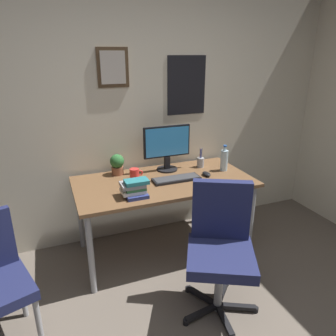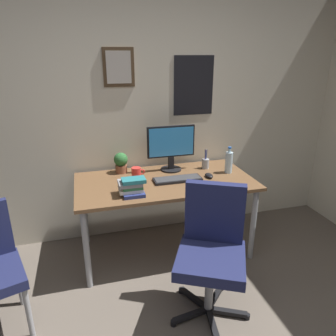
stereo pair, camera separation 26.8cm
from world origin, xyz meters
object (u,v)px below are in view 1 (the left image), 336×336
at_px(keyboard, 176,179).
at_px(pen_cup, 200,162).
at_px(computer_mouse, 206,174).
at_px(potted_plant, 117,164).
at_px(coffee_mug_near, 135,174).
at_px(office_chair, 221,242).
at_px(water_bottle, 224,160).
at_px(book_stack_left, 135,188).
at_px(monitor, 167,146).

relative_size(keyboard, pen_cup, 2.15).
xyz_separation_m(computer_mouse, potted_plant, (-0.76, 0.34, 0.09)).
bearing_deg(pen_cup, potted_plant, 172.82).
height_order(coffee_mug_near, pen_cup, pen_cup).
relative_size(office_chair, coffee_mug_near, 7.78).
xyz_separation_m(coffee_mug_near, potted_plant, (-0.12, 0.18, 0.05)).
bearing_deg(computer_mouse, water_bottle, 17.45).
bearing_deg(keyboard, office_chair, -87.91).
height_order(office_chair, keyboard, office_chair).
distance_m(office_chair, book_stack_left, 0.78).
height_order(keyboard, potted_plant, potted_plant).
distance_m(monitor, pen_cup, 0.39).
distance_m(monitor, computer_mouse, 0.46).
bearing_deg(keyboard, coffee_mug_near, 155.40).
relative_size(coffee_mug_near, potted_plant, 0.63).
height_order(keyboard, coffee_mug_near, coffee_mug_near).
bearing_deg(pen_cup, coffee_mug_near, -173.54).
xyz_separation_m(potted_plant, pen_cup, (0.81, -0.10, -0.05)).
bearing_deg(pen_cup, keyboard, -146.66).
xyz_separation_m(monitor, pen_cup, (0.34, -0.05, -0.19)).
relative_size(coffee_mug_near, book_stack_left, 0.58).
bearing_deg(office_chair, monitor, 90.46).
xyz_separation_m(office_chair, pen_cup, (0.33, 0.99, 0.25)).
xyz_separation_m(water_bottle, coffee_mug_near, (-0.87, 0.09, -0.06)).
relative_size(potted_plant, pen_cup, 0.98).
bearing_deg(water_bottle, computer_mouse, -162.55).
bearing_deg(pen_cup, monitor, 172.16).
bearing_deg(coffee_mug_near, monitor, 19.25).
height_order(monitor, computer_mouse, monitor).
distance_m(computer_mouse, water_bottle, 0.25).
xyz_separation_m(keyboard, computer_mouse, (0.30, -0.00, 0.01)).
xyz_separation_m(monitor, coffee_mug_near, (-0.36, -0.13, -0.19)).
bearing_deg(book_stack_left, coffee_mug_near, 74.25).
distance_m(office_chair, pen_cup, 1.07).
distance_m(office_chair, keyboard, 0.78).
xyz_separation_m(keyboard, book_stack_left, (-0.44, -0.19, 0.06)).
distance_m(office_chair, computer_mouse, 0.82).
relative_size(monitor, pen_cup, 2.30).
xyz_separation_m(computer_mouse, coffee_mug_near, (-0.64, 0.16, 0.03)).
bearing_deg(potted_plant, pen_cup, -7.18).
relative_size(computer_mouse, potted_plant, 0.56).
distance_m(computer_mouse, coffee_mug_near, 0.66).
distance_m(keyboard, potted_plant, 0.58).
xyz_separation_m(monitor, computer_mouse, (0.28, -0.28, -0.22)).
relative_size(computer_mouse, water_bottle, 0.44).
bearing_deg(keyboard, pen_cup, 33.34).
bearing_deg(water_bottle, office_chair, -121.33).
xyz_separation_m(computer_mouse, water_bottle, (0.23, 0.07, 0.09)).
bearing_deg(coffee_mug_near, office_chair, -67.85).
relative_size(keyboard, computer_mouse, 3.91).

